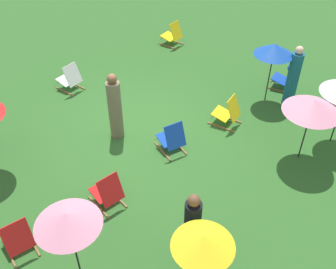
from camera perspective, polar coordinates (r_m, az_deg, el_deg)
ground_plane at (r=10.16m, az=-4.77°, el=0.90°), size 40.00×40.00×0.00m
deckchair_0 at (r=7.83m, az=-20.95°, el=-13.81°), size 0.59×0.82×0.83m
deckchair_1 at (r=11.94m, az=16.66°, el=7.93°), size 0.67×0.86×0.83m
deckchair_2 at (r=13.87m, az=0.67°, el=14.20°), size 0.59×0.83×0.83m
deckchair_4 at (r=9.23m, az=0.56°, el=-0.60°), size 0.65×0.85×0.83m
deckchair_5 at (r=10.15m, az=8.63°, el=3.16°), size 0.65×0.86×0.83m
deckchair_6 at (r=8.13m, az=-8.74°, el=-8.22°), size 0.52×0.79×0.83m
deckchair_7 at (r=11.74m, az=-13.99°, el=7.85°), size 0.59×0.82×0.83m
umbrella_0 at (r=10.71m, az=15.11°, el=11.78°), size 1.02×1.02×1.71m
umbrella_2 at (r=8.91m, az=20.21°, el=3.94°), size 1.26×1.26×1.64m
umbrella_3 at (r=6.33m, az=-14.37°, el=-11.78°), size 1.07×1.07×1.65m
umbrella_4 at (r=5.78m, az=5.12°, el=-15.10°), size 0.94×0.94×1.76m
person_2 at (r=6.80m, az=3.47°, el=-14.12°), size 0.39×0.39×1.80m
person_3 at (r=9.49m, az=-7.68°, el=3.82°), size 0.36×0.36×1.76m
person_4 at (r=11.08m, az=17.60°, el=7.81°), size 0.33×0.33×1.74m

